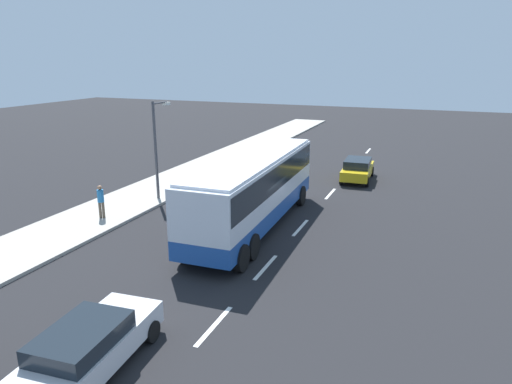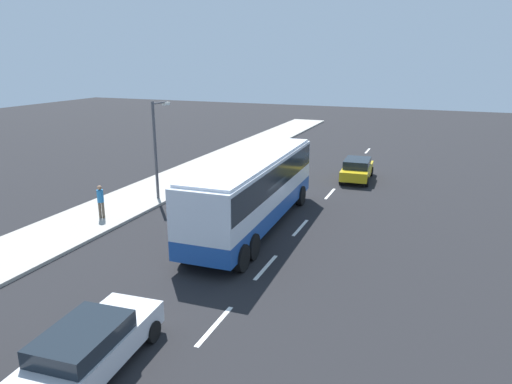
# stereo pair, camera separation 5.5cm
# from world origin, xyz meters

# --- Properties ---
(ground_plane) EXTENTS (120.00, 120.00, 0.00)m
(ground_plane) POSITION_xyz_m (0.00, 0.00, 0.00)
(ground_plane) COLOR black
(sidewalk_curb) EXTENTS (80.00, 4.00, 0.15)m
(sidewalk_curb) POSITION_xyz_m (0.00, 8.39, 0.07)
(sidewalk_curb) COLOR #A8A399
(sidewalk_curb) RESTS_ON ground_plane
(lane_centreline) EXTENTS (38.85, 0.16, 0.01)m
(lane_centreline) POSITION_xyz_m (3.06, -1.89, 0.00)
(lane_centreline) COLOR white
(lane_centreline) RESTS_ON ground_plane
(coach_bus) EXTENTS (11.85, 3.05, 3.51)m
(coach_bus) POSITION_xyz_m (0.37, 0.23, 2.18)
(coach_bus) COLOR #1E4C9E
(coach_bus) RESTS_ON ground_plane
(car_silver_hatch) EXTENTS (4.60, 2.18, 1.44)m
(car_silver_hatch) POSITION_xyz_m (-11.25, 0.12, 0.77)
(car_silver_hatch) COLOR silver
(car_silver_hatch) RESTS_ON ground_plane
(car_yellow_taxi) EXTENTS (4.37, 2.05, 1.46)m
(car_yellow_taxi) POSITION_xyz_m (11.49, -2.79, 0.78)
(car_yellow_taxi) COLOR gold
(car_yellow_taxi) RESTS_ON ground_plane
(pedestrian_near_curb) EXTENTS (0.32, 0.32, 1.71)m
(pedestrian_near_curb) POSITION_xyz_m (-1.56, 7.77, 1.14)
(pedestrian_near_curb) COLOR brown
(pedestrian_near_curb) RESTS_ON sidewalk_curb
(street_lamp) EXTENTS (1.68, 0.24, 5.55)m
(street_lamp) POSITION_xyz_m (2.66, 7.07, 3.40)
(street_lamp) COLOR #47474C
(street_lamp) RESTS_ON sidewalk_curb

